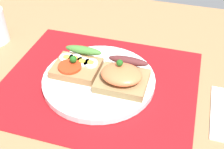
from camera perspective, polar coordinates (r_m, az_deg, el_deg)
name	(u,v)px	position (r cm, az deg, el deg)	size (l,w,h in cm)	color
ground_plane	(99,89)	(65.35, -2.53, -2.83)	(120.00, 90.00, 3.20)	#9A6E46
placemat	(99,83)	(64.18, -2.57, -1.68)	(42.52, 35.76, 0.30)	maroon
plate	(99,80)	(63.59, -2.59, -1.07)	(24.65, 24.65, 1.50)	white
sandwich_egg_tomato	(77,64)	(64.96, -6.85, 2.07)	(10.00, 9.83, 3.91)	#A06F44
sandwich_salmon	(123,76)	(60.40, 2.09, -0.22)	(10.54, 10.44, 5.66)	olive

